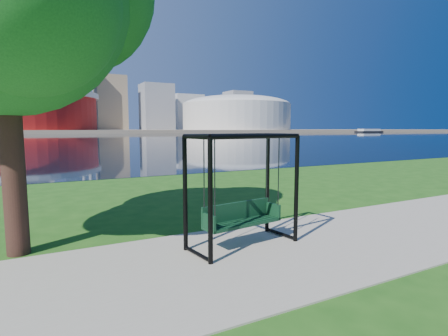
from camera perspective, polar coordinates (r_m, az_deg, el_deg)
ground at (r=7.37m, az=-0.30°, el=-13.65°), size 900.00×900.00×0.00m
path at (r=6.95m, az=1.67°, el=-14.77°), size 120.00×4.00×0.03m
river at (r=108.22m, az=-26.17°, el=4.39°), size 900.00×180.00×0.02m
far_bank at (r=312.16m, az=-27.33°, el=5.39°), size 900.00×228.00×2.00m
stadium at (r=241.52m, az=-29.71°, el=8.32°), size 83.00×83.00×32.00m
arena at (r=278.26m, az=2.05°, el=9.12°), size 84.00×84.00×26.56m
skyline at (r=327.24m, az=-28.43°, el=11.47°), size 392.00×66.00×96.50m
swing at (r=7.46m, az=2.97°, el=-4.07°), size 2.49×1.34×2.43m
barge at (r=292.17m, az=22.62°, el=5.63°), size 26.97×9.48×2.64m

